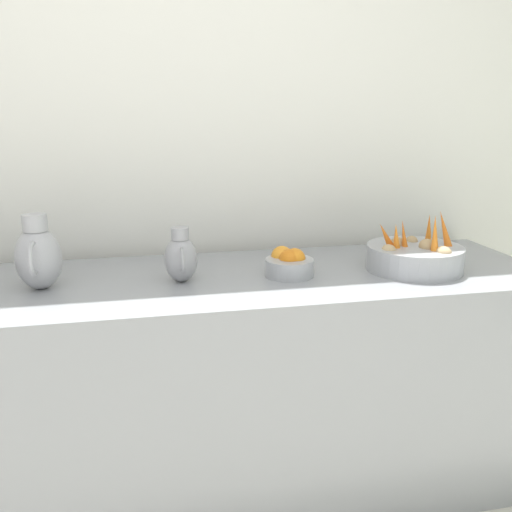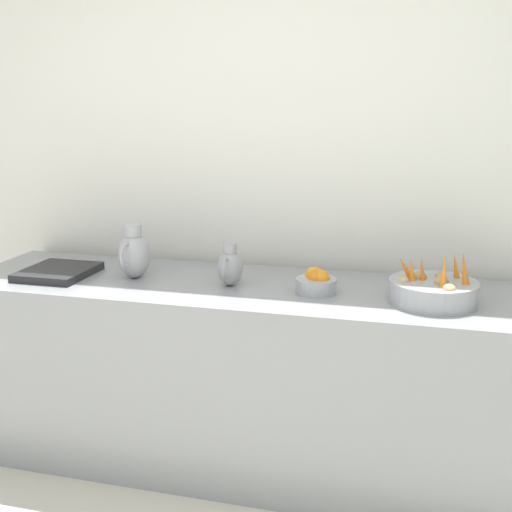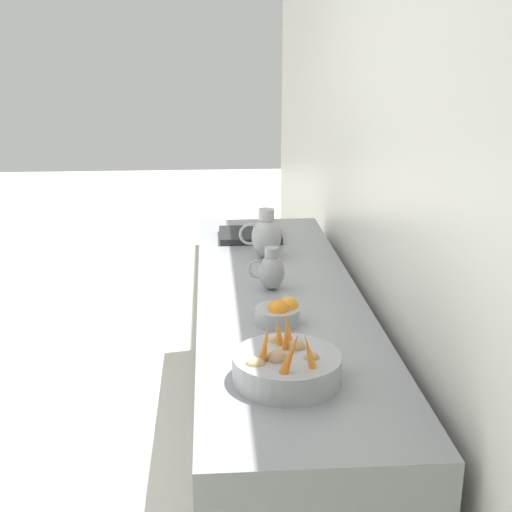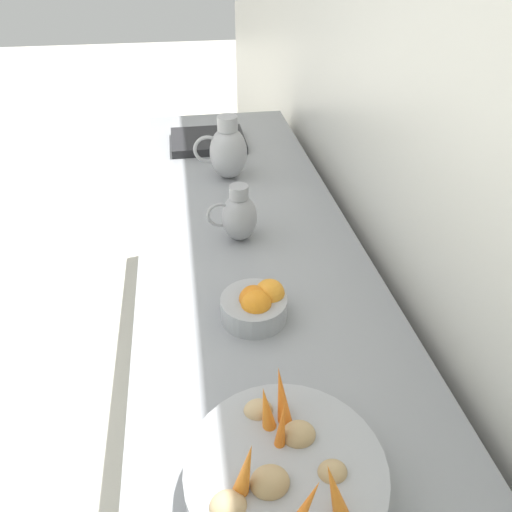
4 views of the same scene
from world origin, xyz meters
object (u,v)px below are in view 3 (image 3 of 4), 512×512
Objects in this scene: metal_pitcher_tall at (266,236)px; metal_pitcher_short at (271,271)px; vegetable_colander at (286,366)px; orange_bowl at (279,312)px.

metal_pitcher_short is (0.02, 0.47, -0.03)m from metal_pitcher_tall.
vegetable_colander reaches higher than metal_pitcher_short.
metal_pitcher_tall is 0.47m from metal_pitcher_short.
metal_pitcher_short is at bearing 88.11° from metal_pitcher_tall.
orange_bowl is at bearing 89.54° from metal_pitcher_short.
metal_pitcher_tall is (-0.04, -1.34, 0.06)m from vegetable_colander.
vegetable_colander is 0.48m from orange_bowl.
metal_pitcher_short is (-0.00, -0.39, 0.04)m from orange_bowl.
orange_bowl is 0.86m from metal_pitcher_tall.
vegetable_colander is 1.40× the size of metal_pitcher_tall.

